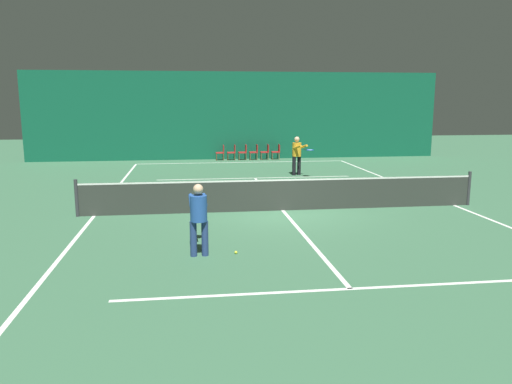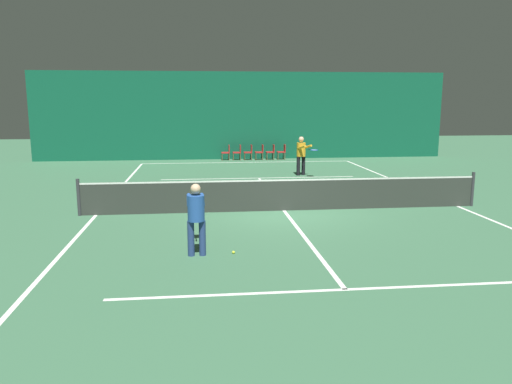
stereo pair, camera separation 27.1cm
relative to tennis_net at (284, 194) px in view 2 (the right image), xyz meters
name	(u,v)px [view 2 (the right image)]	position (x,y,z in m)	size (l,w,h in m)	color
ground_plane	(284,211)	(0.00, 0.00, -0.51)	(60.00, 60.00, 0.00)	#386647
backdrop_curtain	(244,116)	(0.00, 13.56, 1.90)	(23.00, 0.12, 4.82)	#0F5138
court_line_baseline_far	(247,162)	(0.00, 11.90, -0.51)	(11.00, 0.10, 0.00)	white
court_line_service_far	(259,178)	(0.00, 6.40, -0.51)	(8.25, 0.10, 0.00)	white
court_line_service_near	(345,289)	(0.00, -6.40, -0.51)	(8.25, 0.10, 0.00)	white
court_line_sideline_left	(96,215)	(-5.50, 0.00, -0.51)	(0.10, 23.80, 0.00)	white
court_line_sideline_right	(457,206)	(5.50, 0.00, -0.51)	(0.10, 23.80, 0.00)	white
court_line_centre	(284,210)	(0.00, 0.00, -0.51)	(0.10, 12.80, 0.00)	white
tennis_net	(284,194)	(0.00, 0.00, 0.00)	(12.00, 0.10, 1.07)	#2D332D
player_near	(196,214)	(-2.59, -4.09, 0.39)	(0.40, 1.31, 1.55)	navy
player_far	(302,153)	(1.96, 7.01, 0.48)	(0.83, 1.40, 1.70)	black
courtside_chair_0	(227,151)	(-1.00, 13.01, -0.03)	(0.44, 0.44, 0.84)	brown
courtside_chair_1	(238,151)	(-0.38, 13.01, -0.03)	(0.44, 0.44, 0.84)	brown
courtside_chair_2	(249,151)	(0.24, 13.01, -0.03)	(0.44, 0.44, 0.84)	brown
courtside_chair_3	(260,151)	(0.87, 13.01, -0.03)	(0.44, 0.44, 0.84)	brown
courtside_chair_4	(271,151)	(1.49, 13.01, -0.03)	(0.44, 0.44, 0.84)	brown
courtside_chair_5	(282,151)	(2.11, 13.01, -0.03)	(0.44, 0.44, 0.84)	brown
tennis_ball	(233,252)	(-1.80, -4.11, -0.48)	(0.07, 0.07, 0.07)	#D1DB33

